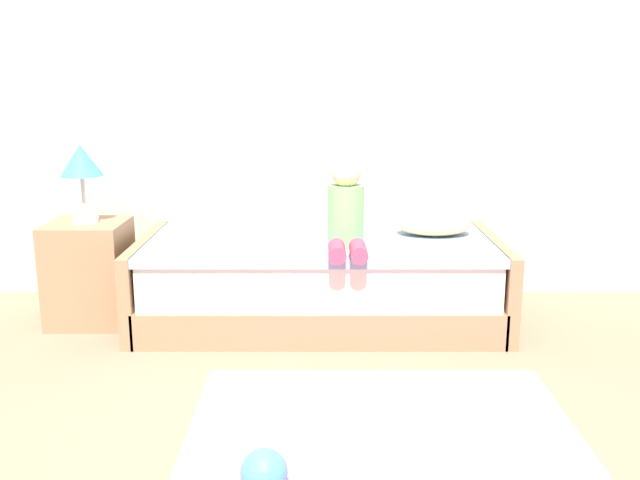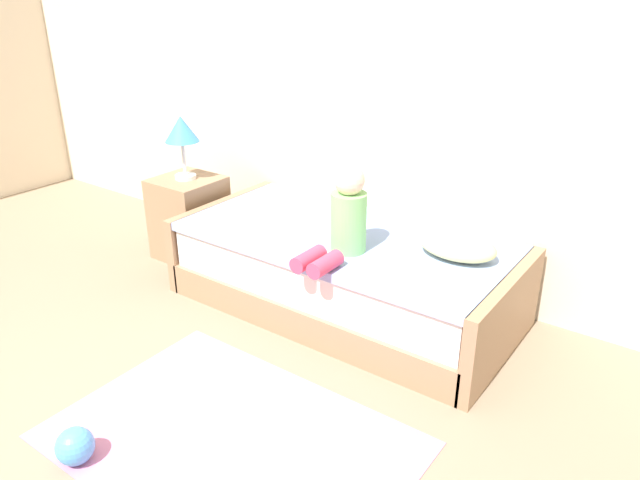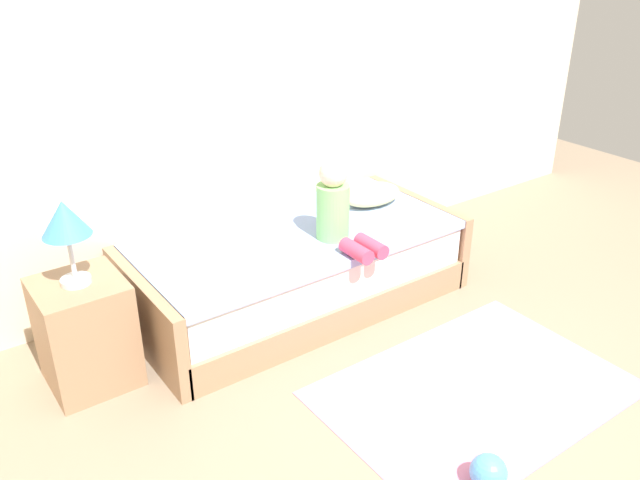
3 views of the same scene
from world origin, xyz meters
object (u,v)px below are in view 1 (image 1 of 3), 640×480
object	(u,v)px
bed	(320,280)
nightstand	(90,272)
table_lamp	(82,164)
toy_ball	(265,472)
pillow	(435,224)
child_figure	(347,211)

from	to	relation	value
bed	nightstand	bearing A→B (deg)	-179.23
nightstand	table_lamp	bearing A→B (deg)	0.00
bed	toy_ball	bearing A→B (deg)	-96.12
nightstand	table_lamp	xyz separation A→B (m)	(0.00, 0.00, 0.64)
pillow	bed	bearing A→B (deg)	-171.66
child_figure	pillow	distance (m)	0.64
table_lamp	pillow	xyz separation A→B (m)	(2.03, 0.12, -0.37)
nightstand	pillow	bearing A→B (deg)	3.33
bed	table_lamp	distance (m)	1.52
child_figure	toy_ball	size ratio (longest dim) A/B	3.08
child_figure	pillow	xyz separation A→B (m)	(0.54, 0.33, -0.14)
table_lamp	pillow	bearing A→B (deg)	3.33
bed	child_figure	distance (m)	0.53
bed	toy_ball	distance (m)	1.80
bed	child_figure	size ratio (longest dim) A/B	4.14
pillow	table_lamp	bearing A→B (deg)	-176.67
table_lamp	toy_ball	bearing A→B (deg)	-56.67
bed	nightstand	world-z (taller)	nightstand
nightstand	pillow	world-z (taller)	pillow
bed	toy_ball	size ratio (longest dim) A/B	12.73
bed	pillow	world-z (taller)	pillow
toy_ball	table_lamp	bearing A→B (deg)	123.33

